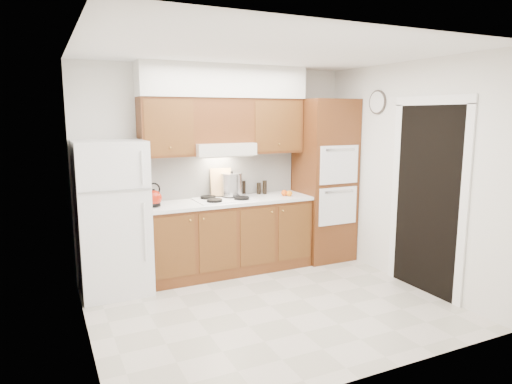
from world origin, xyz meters
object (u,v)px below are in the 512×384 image
(kettle, at_px, (154,198))
(oven_cabinet, at_px, (324,180))
(stock_pot, at_px, (232,185))
(fridge, at_px, (112,218))

(kettle, bearing_deg, oven_cabinet, -4.13)
(stock_pot, bearing_deg, fridge, -173.69)
(oven_cabinet, distance_m, kettle, 2.37)
(fridge, xyz_separation_m, oven_cabinet, (2.85, 0.03, 0.24))
(fridge, xyz_separation_m, kettle, (0.48, 0.01, 0.18))
(fridge, bearing_deg, stock_pot, 6.31)
(fridge, height_order, kettle, fridge)
(oven_cabinet, height_order, kettle, oven_cabinet)
(oven_cabinet, relative_size, stock_pot, 7.89)
(fridge, distance_m, stock_pot, 1.55)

